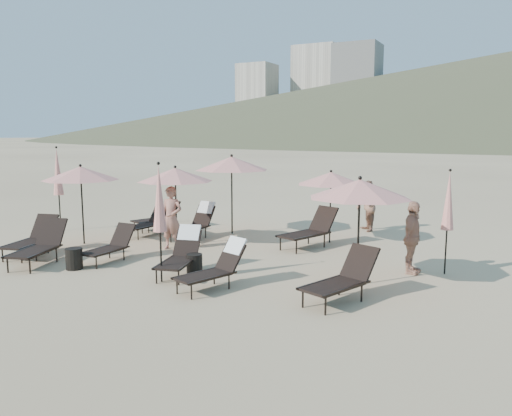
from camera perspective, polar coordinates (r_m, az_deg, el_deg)
The scene contains 25 objects.
ground at distance 10.49m, azimuth -7.30°, elevation -8.59°, with size 800.00×800.00×0.00m, color #D6BA8C.
hotel_skyline at distance 297.31m, azimuth 8.41°, elevation 12.41°, with size 109.00×82.00×55.00m.
lounger_0 at distance 13.92m, azimuth -24.22°, elevation -3.13°, with size 1.06×1.77×0.96m.
lounger_1 at distance 12.88m, azimuth -23.54°, elevation -3.89°, with size 1.17×1.84×0.99m.
lounger_2 at distance 12.60m, azimuth -16.38°, elevation -4.12°, with size 0.58×1.47×0.84m.
lounger_3 at distance 11.14m, azimuth -8.54°, elevation -5.06°, with size 0.99×1.69×1.00m.
lounger_4 at distance 10.04m, azimuth -4.59°, elevation -6.61°, with size 1.00×1.62×0.96m.
lounger_5 at distance 9.37m, azimuth 9.82°, elevation -7.88°, with size 1.15×1.77×0.95m.
lounger_6 at distance 16.42m, azimuth -11.13°, elevation -0.98°, with size 1.08×1.66×0.89m.
lounger_7 at distance 15.57m, azimuth -12.15°, elevation -1.56°, with size 0.67×1.55×0.87m.
lounger_8 at distance 14.86m, azimuth -6.92°, elevation -1.57°, with size 0.66×1.68×1.03m.
lounger_9 at distance 13.66m, azimuth 6.18°, elevation -2.45°, with size 1.25×1.95×1.05m.
umbrella_open_0 at distance 14.63m, azimuth -19.41°, elevation 3.74°, with size 2.08×2.08×2.24m.
umbrella_open_1 at distance 13.81m, azimuth -9.21°, elevation 3.77°, with size 2.06×2.06×2.22m.
umbrella_open_2 at distance 10.14m, azimuth 11.78°, elevation 2.15°, with size 2.08×2.08×2.24m.
umbrella_open_3 at distance 15.27m, azimuth -2.80°, elevation 5.10°, with size 2.29×2.29×2.46m.
umbrella_open_4 at distance 14.12m, azimuth 8.56°, elevation 3.37°, with size 1.93×1.93×2.08m.
umbrella_closed_0 at distance 10.36m, azimuth -10.99°, elevation 1.01°, with size 0.29×0.29×2.51m.
umbrella_closed_1 at distance 11.55m, azimuth 21.14°, elevation 0.71°, with size 0.27×0.27×2.33m.
umbrella_closed_2 at distance 16.95m, azimuth -21.73°, elevation 3.82°, with size 0.31×0.31×2.69m.
side_table_0 at distance 12.17m, azimuth -20.07°, elevation -5.46°, with size 0.38×0.38×0.49m, color black.
side_table_1 at distance 11.19m, azimuth -7.05°, elevation -6.34°, with size 0.36×0.36×0.43m, color black.
beachgoer_a at distance 13.46m, azimuth -9.66°, elevation -1.14°, with size 0.62×0.41×1.69m, color #A46A59.
beachgoer_b at distance 16.17m, azimuth 12.57°, elevation 0.22°, with size 0.78×0.61×1.61m, color #97664E.
beachgoer_c at distance 11.50m, azimuth 17.41°, elevation -3.24°, with size 0.95×0.39×1.61m, color tan.
Camera 1 is at (5.81, -8.18, 3.05)m, focal length 35.00 mm.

